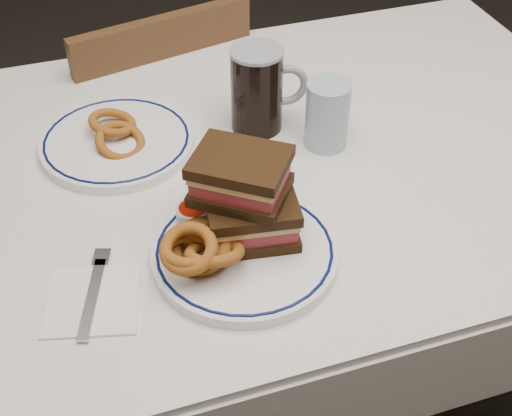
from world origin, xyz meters
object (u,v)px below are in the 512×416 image
object	(u,v)px
reuben_sandwich	(246,197)
far_plate	(117,142)
beer_mug	(259,89)
chair_far	(156,147)
main_plate	(245,252)

from	to	relation	value
reuben_sandwich	far_plate	distance (m)	0.33
far_plate	beer_mug	bearing A→B (deg)	-3.78
chair_far	main_plate	bearing A→B (deg)	-89.63
reuben_sandwich	beer_mug	bearing A→B (deg)	68.28
reuben_sandwich	beer_mug	distance (m)	0.29
chair_far	main_plate	world-z (taller)	chair_far
main_plate	reuben_sandwich	distance (m)	0.08
main_plate	beer_mug	distance (m)	0.33
reuben_sandwich	far_plate	world-z (taller)	reuben_sandwich
reuben_sandwich	far_plate	bearing A→B (deg)	115.84
chair_far	reuben_sandwich	size ratio (longest dim) A/B	5.18
main_plate	reuben_sandwich	world-z (taller)	reuben_sandwich
chair_far	main_plate	distance (m)	0.77
beer_mug	far_plate	world-z (taller)	beer_mug
beer_mug	far_plate	bearing A→B (deg)	176.22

